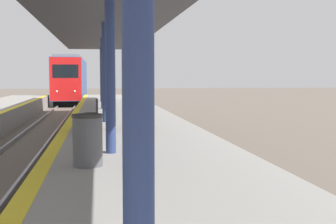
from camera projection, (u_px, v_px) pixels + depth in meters
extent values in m
cube|color=black|center=(72.00, 99.00, 48.14)|extent=(2.28, 16.24, 0.55)
cube|color=#33518C|center=(71.00, 78.00, 47.98)|extent=(2.68, 18.04, 3.74)
cube|color=red|center=(66.00, 79.00, 39.16)|extent=(2.62, 0.16, 3.66)
cube|color=black|center=(65.00, 71.00, 39.05)|extent=(2.14, 0.06, 1.12)
cube|color=slate|center=(71.00, 59.00, 47.82)|extent=(2.28, 17.14, 0.24)
sphere|color=white|center=(57.00, 91.00, 39.07)|extent=(0.18, 0.18, 0.18)
sphere|color=white|center=(75.00, 91.00, 39.29)|extent=(0.18, 0.18, 0.18)
cylinder|color=navy|center=(138.00, 56.00, 3.07)|extent=(0.22, 0.22, 3.54)
cylinder|color=navy|center=(110.00, 70.00, 9.82)|extent=(0.22, 0.22, 3.54)
cylinder|color=navy|center=(105.00, 72.00, 16.58)|extent=(0.22, 0.22, 3.54)
cylinder|color=navy|center=(103.00, 73.00, 23.33)|extent=(0.22, 0.22, 3.54)
cylinder|color=navy|center=(102.00, 74.00, 30.08)|extent=(0.22, 0.22, 3.54)
cube|color=#3F3F44|center=(105.00, 19.00, 16.43)|extent=(4.53, 34.24, 0.20)
cylinder|color=#4C4C51|center=(88.00, 142.00, 8.47)|extent=(0.54, 0.54, 0.89)
cylinder|color=#262626|center=(87.00, 116.00, 8.43)|extent=(0.56, 0.56, 0.06)
cube|color=#28282D|center=(91.00, 116.00, 14.09)|extent=(0.44, 1.70, 0.08)
cube|color=#28282D|center=(97.00, 107.00, 14.10)|extent=(0.06, 1.70, 0.44)
cube|color=#262628|center=(91.00, 126.00, 13.44)|extent=(0.35, 0.08, 0.40)
cube|color=#262628|center=(91.00, 122.00, 14.78)|extent=(0.35, 0.08, 0.40)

